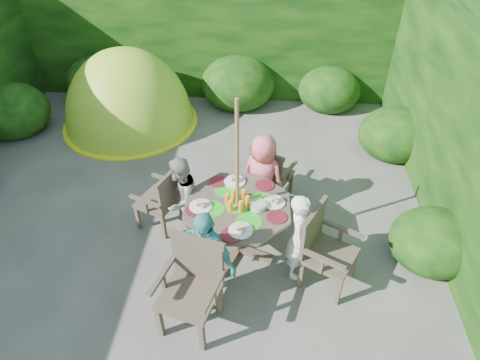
# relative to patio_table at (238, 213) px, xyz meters

# --- Properties ---
(ground) EXTENTS (60.00, 60.00, 0.00)m
(ground) POSITION_rel_patio_table_xyz_m (-0.93, 0.63, -0.66)
(ground) COLOR #4D4A45
(ground) RESTS_ON ground
(hedge_enclosure) EXTENTS (9.00, 9.00, 2.50)m
(hedge_enclosure) POSITION_rel_patio_table_xyz_m (-0.93, 1.97, 0.59)
(hedge_enclosure) COLOR black
(hedge_enclosure) RESTS_ON ground
(patio_table) EXTENTS (1.75, 1.75, 0.94)m
(patio_table) POSITION_rel_patio_table_xyz_m (0.00, 0.00, 0.00)
(patio_table) COLOR #3D3228
(patio_table) RESTS_ON ground
(parasol_pole) EXTENTS (0.06, 0.06, 2.20)m
(parasol_pole) POSITION_rel_patio_table_xyz_m (-0.00, 0.00, 0.44)
(parasol_pole) COLOR brown
(parasol_pole) RESTS_ON ground
(garden_chair_right) EXTENTS (0.75, 0.78, 1.00)m
(garden_chair_right) POSITION_rel_patio_table_xyz_m (1.02, -0.37, -0.13)
(garden_chair_right) COLOR #3D3228
(garden_chair_right) RESTS_ON ground
(garden_chair_left) EXTENTS (0.65, 0.68, 0.91)m
(garden_chair_left) POSITION_rel_patio_table_xyz_m (-1.03, 0.39, -0.18)
(garden_chair_left) COLOR #3D3228
(garden_chair_left) RESTS_ON ground
(garden_chair_back) EXTENTS (0.70, 0.66, 0.90)m
(garden_chair_back) POSITION_rel_patio_table_xyz_m (0.38, 1.03, -0.18)
(garden_chair_back) COLOR #3D3228
(garden_chair_back) RESTS_ON ground
(garden_chair_front) EXTENTS (0.76, 0.71, 1.05)m
(garden_chair_front) POSITION_rel_patio_table_xyz_m (-0.40, -1.01, -0.10)
(garden_chair_front) COLOR #3D3228
(garden_chair_front) RESTS_ON ground
(child_right) EXTENTS (0.37, 0.48, 1.20)m
(child_right) POSITION_rel_patio_table_xyz_m (0.74, -0.28, -0.07)
(child_right) COLOR white
(child_right) RESTS_ON ground
(child_left) EXTENTS (0.58, 0.67, 1.19)m
(child_left) POSITION_rel_patio_table_xyz_m (-0.75, 0.28, -0.07)
(child_left) COLOR gray
(child_left) RESTS_ON ground
(child_back) EXTENTS (0.74, 0.65, 1.28)m
(child_back) POSITION_rel_patio_table_xyz_m (0.28, 0.75, -0.02)
(child_back) COLOR #F5656E
(child_back) RESTS_ON ground
(child_front) EXTENTS (0.83, 0.66, 1.32)m
(child_front) POSITION_rel_patio_table_xyz_m (-0.29, -0.75, -0.00)
(child_front) COLOR #48A6A8
(child_front) RESTS_ON ground
(dome_tent) EXTENTS (2.87, 2.87, 2.84)m
(dome_tent) POSITION_rel_patio_table_xyz_m (-2.27, 3.02, -0.66)
(dome_tent) COLOR #9FD929
(dome_tent) RESTS_ON ground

